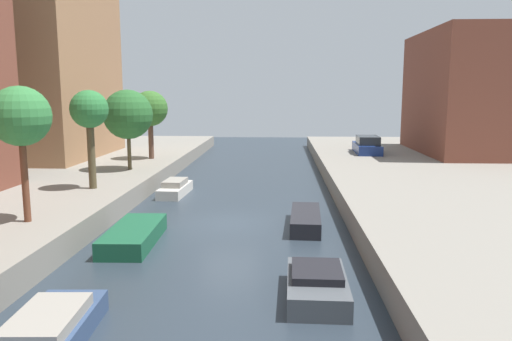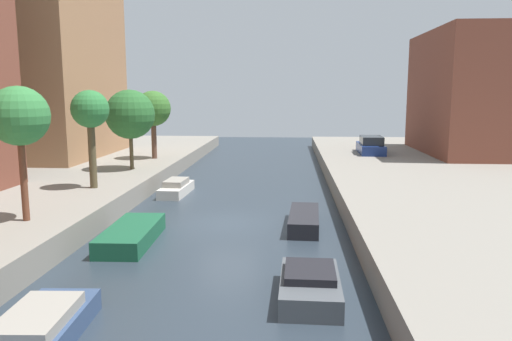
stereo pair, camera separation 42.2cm
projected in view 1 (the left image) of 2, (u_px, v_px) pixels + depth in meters
name	position (u px, v px, depth m)	size (l,w,h in m)	color
ground_plane	(230.00, 223.00, 21.45)	(84.00, 84.00, 0.00)	#28333D
low_block_right	(488.00, 93.00, 37.79)	(10.00, 12.31, 9.21)	brown
street_tree_2	(20.00, 117.00, 17.31)	(2.12, 2.12, 4.86)	brown
street_tree_3	(89.00, 112.00, 23.53)	(1.81, 1.81, 4.75)	#4E432C
street_tree_4	(128.00, 115.00, 29.46)	(2.95, 2.95, 4.80)	brown
street_tree_5	(150.00, 109.00, 34.45)	(2.46, 2.46, 4.75)	brown
parked_car	(367.00, 146.00, 38.17)	(1.93, 4.59, 1.34)	navy
moored_boat_left_1	(46.00, 334.00, 10.91)	(1.79, 4.14, 0.82)	#33476B
moored_boat_left_2	(134.00, 235.00, 18.54)	(1.77, 4.31, 0.64)	#195638
moored_boat_left_3	(175.00, 188.00, 27.43)	(1.38, 3.54, 0.85)	beige
moored_boat_right_1	(317.00, 285.00, 13.64)	(1.69, 3.22, 0.82)	#4C5156
moored_boat_right_2	(306.00, 220.00, 20.83)	(1.41, 3.99, 0.64)	#232328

